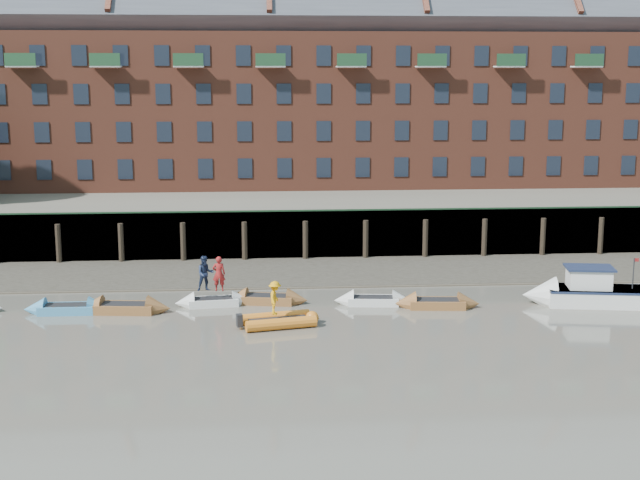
{
  "coord_description": "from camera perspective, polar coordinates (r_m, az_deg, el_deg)",
  "views": [
    {
      "loc": [
        -1.3,
        -35.76,
        12.39
      ],
      "look_at": [
        2.24,
        12.0,
        3.2
      ],
      "focal_mm": 50.0,
      "sensor_mm": 36.0,
      "label": 1
    }
  ],
  "objects": [
    {
      "name": "rowboat_2",
      "position": [
        47.32,
        -12.37,
        -4.27
      ],
      "size": [
        4.86,
        1.9,
        1.37
      ],
      "rotation": [
        0.0,
        0.0,
        -0.11
      ],
      "color": "brown",
      "rests_on": "ground"
    },
    {
      "name": "mud_band",
      "position": [
        51.88,
        -2.69,
        -2.97
      ],
      "size": [
        110.0,
        1.6,
        0.1
      ],
      "primitive_type": "cube",
      "color": "#4C4336",
      "rests_on": "ground"
    },
    {
      "name": "person_rower_b",
      "position": [
        47.68,
        -7.35,
        -2.13
      ],
      "size": [
        1.06,
        0.91,
        1.9
      ],
      "primitive_type": "imported",
      "rotation": [
        0.0,
        0.0,
        0.23
      ],
      "color": "#19233F",
      "rests_on": "rowboat_3"
    },
    {
      "name": "rowboat_1",
      "position": [
        47.96,
        -15.88,
        -4.25
      ],
      "size": [
        4.41,
        1.3,
        1.28
      ],
      "rotation": [
        0.0,
        0.0,
        -0.01
      ],
      "color": "teal",
      "rests_on": "ground"
    },
    {
      "name": "person_rower_a",
      "position": [
        47.57,
        -6.49,
        -2.15
      ],
      "size": [
        0.69,
        0.45,
        1.88
      ],
      "primitive_type": "imported",
      "rotation": [
        0.0,
        0.0,
        3.13
      ],
      "color": "maroon",
      "rests_on": "rowboat_3"
    },
    {
      "name": "rib_tender",
      "position": [
        43.9,
        -2.49,
        -5.15
      ],
      "size": [
        3.92,
        2.51,
        0.66
      ],
      "rotation": [
        0.0,
        0.0,
        0.22
      ],
      "color": "orange",
      "rests_on": "ground"
    },
    {
      "name": "rowboat_5",
      "position": [
        47.87,
        3.42,
        -3.89
      ],
      "size": [
        4.29,
        1.64,
        1.21
      ],
      "rotation": [
        0.0,
        0.0,
        -0.1
      ],
      "color": "silver",
      "rests_on": "ground"
    },
    {
      "name": "person_rib_crew",
      "position": [
        43.51,
        -2.9,
        -3.72
      ],
      "size": [
        0.77,
        1.15,
        1.66
      ],
      "primitive_type": "imported",
      "rotation": [
        0.0,
        0.0,
        1.41
      ],
      "color": "orange",
      "rests_on": "rib_tender"
    },
    {
      "name": "ground",
      "position": [
        37.87,
        -2.06,
        -8.24
      ],
      "size": [
        220.0,
        220.0,
        0.0
      ],
      "primitive_type": "plane",
      "color": "#625E54",
      "rests_on": "ground"
    },
    {
      "name": "rowboat_4",
      "position": [
        48.13,
        -3.4,
        -3.8
      ],
      "size": [
        4.57,
        2.07,
        1.28
      ],
      "rotation": [
        0.0,
        0.0,
        -0.19
      ],
      "color": "brown",
      "rests_on": "ground"
    },
    {
      "name": "motor_launch",
      "position": [
        49.62,
        16.05,
        -3.23
      ],
      "size": [
        6.68,
        3.11,
        2.65
      ],
      "rotation": [
        0.0,
        0.0,
        2.98
      ],
      "color": "silver",
      "rests_on": "ground"
    },
    {
      "name": "foreshore",
      "position": [
        55.18,
        -2.78,
        -2.12
      ],
      "size": [
        110.0,
        8.0,
        0.5
      ],
      "primitive_type": "cube",
      "color": "#3D382F",
      "rests_on": "ground"
    },
    {
      "name": "bank_terrace",
      "position": [
        72.58,
        -3.17,
        2.3
      ],
      "size": [
        110.0,
        28.0,
        3.2
      ],
      "primitive_type": "cube",
      "color": "#5E594D",
      "rests_on": "ground"
    },
    {
      "name": "apartment_terrace",
      "position": [
        72.77,
        -3.28,
        11.19
      ],
      "size": [
        80.6,
        15.56,
        20.98
      ],
      "color": "brown",
      "rests_on": "bank_terrace"
    },
    {
      "name": "rowboat_3",
      "position": [
        47.92,
        -6.85,
        -3.94
      ],
      "size": [
        4.17,
        1.62,
        1.18
      ],
      "rotation": [
        0.0,
        0.0,
        0.11
      ],
      "color": "silver",
      "rests_on": "ground"
    },
    {
      "name": "rowboat_6",
      "position": [
        47.55,
        7.5,
        -4.05
      ],
      "size": [
        4.6,
        1.72,
        1.31
      ],
      "rotation": [
        0.0,
        0.0,
        -0.09
      ],
      "color": "brown",
      "rests_on": "ground"
    },
    {
      "name": "river_wall",
      "position": [
        59.15,
        -2.91,
        0.33
      ],
      "size": [
        110.0,
        1.23,
        3.3
      ],
      "color": "#2D2A26",
      "rests_on": "ground"
    }
  ]
}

